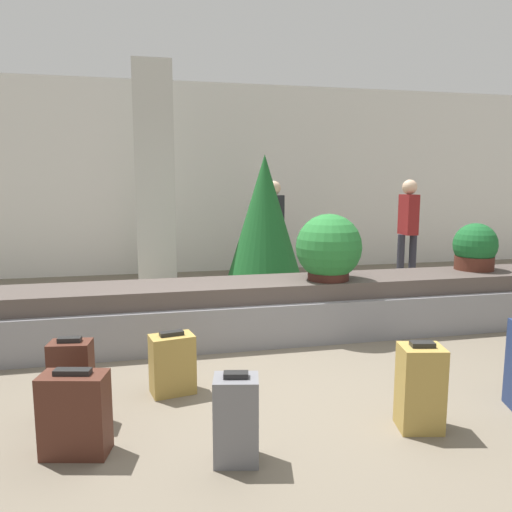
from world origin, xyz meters
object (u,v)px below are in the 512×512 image
Objects in this scene: suitcase_3 at (420,387)px; traveler_1 at (408,223)px; decorated_tree at (265,222)px; traveler_0 at (273,223)px; pillar at (155,178)px; suitcase_4 at (172,364)px; potted_plant_0 at (329,249)px; potted_plant_1 at (475,248)px; suitcase_1 at (236,419)px; suitcase_5 at (72,382)px; suitcase_0 at (75,414)px.

traveler_1 reaches higher than suitcase_3.
traveler_0 is at bearing 69.72° from decorated_tree.
pillar reaches higher than traveler_1.
suitcase_4 is 3.17m from decorated_tree.
pillar is 3.23m from potted_plant_0.
suitcase_3 is 3.72m from decorated_tree.
suitcase_3 is at bearing -88.02° from decorated_tree.
potted_plant_1 is 2.54m from decorated_tree.
suitcase_1 is 1.00× the size of potted_plant_1.
suitcase_3 is at bearing 17.36° from suitcase_1.
potted_plant_0 is 0.35× the size of decorated_tree.
suitcase_5 is at bearing -158.81° from potted_plant_1.
suitcase_4 is 0.30× the size of traveler_1.
suitcase_0 is 5.23m from traveler_0.
suitcase_4 is 0.25× the size of decorated_tree.
suitcase_3 reaches higher than suitcase_0.
suitcase_1 is at bearing -4.25° from suitcase_0.
suitcase_3 is 2.23m from suitcase_5.
potted_plant_0 is at bearing -43.37° from traveler_1.
decorated_tree is (-0.13, 3.64, 0.77)m from suitcase_3.
decorated_tree reaches higher than potted_plant_0.
suitcase_0 is 0.32× the size of traveler_1.
pillar is 6.25× the size of suitcase_0.
suitcase_5 is 3.75m from decorated_tree.
traveler_0 is (0.16, 2.79, 0.03)m from potted_plant_0.
potted_plant_1 is at bearing -35.34° from decorated_tree.
traveler_1 is at bearing 73.82° from suitcase_3.
traveler_0 reaches higher than suitcase_5.
pillar reaches higher than suitcase_4.
pillar is at bearing 88.73° from suitcase_5.
suitcase_4 is at bearing -89.99° from pillar.
decorated_tree is at bearing 98.72° from potted_plant_0.
suitcase_3 is 1.21× the size of suitcase_4.
decorated_tree is at bearing 73.64° from suitcase_0.
suitcase_4 is at bearing -146.42° from potted_plant_0.
suitcase_0 is 0.93m from suitcase_1.
potted_plant_0 is (0.13, 1.97, 0.62)m from suitcase_3.
pillar is 1.68× the size of decorated_tree.
traveler_0 is at bearing 84.93° from suitcase_1.
suitcase_0 is at bearing -153.48° from potted_plant_1.
suitcase_3 is (1.20, 0.11, 0.02)m from suitcase_1.
traveler_1 reaches higher than potted_plant_1.
potted_plant_1 is (4.10, 1.59, 0.55)m from suitcase_5.
suitcase_3 is 4.77m from traveler_1.
suitcase_5 is (-0.07, 0.42, 0.03)m from suitcase_0.
traveler_0 is at bearing 98.61° from suitcase_3.
traveler_1 reaches higher than potted_plant_0.
traveler_1 is at bearing 46.05° from potted_plant_0.
suitcase_5 is 0.36× the size of traveler_1.
suitcase_1 is 1.18m from suitcase_5.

